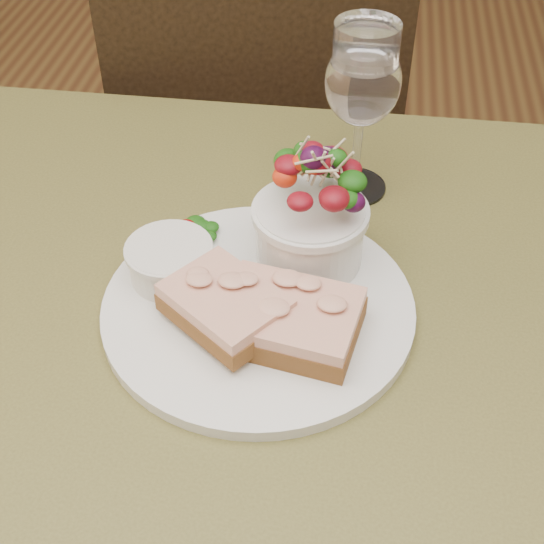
# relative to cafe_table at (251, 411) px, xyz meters

# --- Properties ---
(cafe_table) EXTENTS (0.80, 0.80, 0.75)m
(cafe_table) POSITION_rel_cafe_table_xyz_m (0.00, 0.00, 0.00)
(cafe_table) COLOR #4C4920
(cafe_table) RESTS_ON ground
(chair_far) EXTENTS (0.50, 0.50, 0.90)m
(chair_far) POSITION_rel_cafe_table_xyz_m (-0.11, 0.67, -0.36)
(chair_far) COLOR black
(chair_far) RESTS_ON ground
(dinner_plate) EXTENTS (0.28, 0.28, 0.01)m
(dinner_plate) POSITION_rel_cafe_table_xyz_m (0.00, 0.04, 0.11)
(dinner_plate) COLOR white
(dinner_plate) RESTS_ON cafe_table
(sandwich_front) EXTENTS (0.13, 0.11, 0.03)m
(sandwich_front) POSITION_rel_cafe_table_xyz_m (0.03, 0.00, 0.13)
(sandwich_front) COLOR #503115
(sandwich_front) RESTS_ON dinner_plate
(sandwich_back) EXTENTS (0.13, 0.12, 0.03)m
(sandwich_back) POSITION_rel_cafe_table_xyz_m (-0.02, 0.01, 0.14)
(sandwich_back) COLOR #503115
(sandwich_back) RESTS_ON dinner_plate
(ramekin) EXTENTS (0.07, 0.07, 0.04)m
(ramekin) POSITION_rel_cafe_table_xyz_m (-0.08, 0.06, 0.13)
(ramekin) COLOR silver
(ramekin) RESTS_ON dinner_plate
(salad_bowl) EXTENTS (0.10, 0.10, 0.13)m
(salad_bowl) POSITION_rel_cafe_table_xyz_m (0.04, 0.10, 0.17)
(salad_bowl) COLOR white
(salad_bowl) RESTS_ON dinner_plate
(garnish) EXTENTS (0.05, 0.04, 0.02)m
(garnish) POSITION_rel_cafe_table_xyz_m (-0.07, 0.12, 0.12)
(garnish) COLOR #113A0A
(garnish) RESTS_ON dinner_plate
(wine_glass) EXTENTS (0.08, 0.08, 0.18)m
(wine_glass) POSITION_rel_cafe_table_xyz_m (0.08, 0.24, 0.22)
(wine_glass) COLOR white
(wine_glass) RESTS_ON cafe_table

